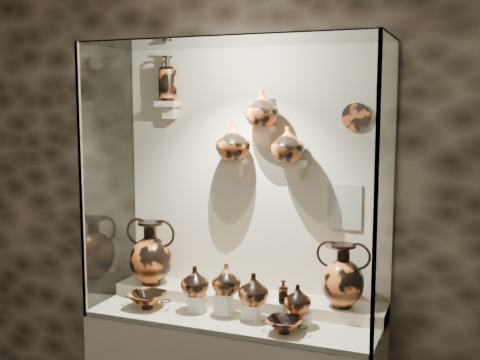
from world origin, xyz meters
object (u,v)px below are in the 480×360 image
(amphora_left, at_px, (151,253))
(jug_b, at_px, (226,279))
(ovoid_vase_b, at_px, (262,109))
(amphora_right, at_px, (343,275))
(ovoid_vase_a, at_px, (233,141))
(jug_e, at_px, (298,299))
(jug_a, at_px, (195,281))
(kylix_left, at_px, (148,299))
(ovoid_vase_c, at_px, (288,144))
(lekythos_tall, at_px, (168,76))
(lekythos_small, at_px, (283,290))
(jug_c, at_px, (254,289))
(kylix_right, at_px, (284,324))

(amphora_left, height_order, jug_b, amphora_left)
(amphora_left, distance_m, ovoid_vase_b, 1.17)
(amphora_right, distance_m, ovoid_vase_a, 1.01)
(jug_e, relative_size, ovoid_vase_a, 0.71)
(amphora_right, relative_size, jug_e, 2.36)
(jug_a, relative_size, jug_b, 0.99)
(amphora_right, bearing_deg, kylix_left, 179.18)
(kylix_left, xyz_separation_m, ovoid_vase_c, (0.78, 0.30, 0.93))
(amphora_right, relative_size, kylix_left, 1.28)
(jug_e, height_order, lekythos_tall, lekythos_tall)
(ovoid_vase_b, bearing_deg, lekythos_small, -59.65)
(jug_b, height_order, jug_c, jug_b)
(jug_c, bearing_deg, kylix_right, -44.87)
(amphora_left, distance_m, amphora_right, 1.23)
(lekythos_small, height_order, ovoid_vase_b, ovoid_vase_b)
(ovoid_vase_b, bearing_deg, jug_e, -50.60)
(jug_c, xyz_separation_m, kylix_left, (-0.66, -0.04, -0.12))
(lekythos_tall, relative_size, ovoid_vase_a, 1.45)
(jug_e, distance_m, lekythos_tall, 1.58)
(lekythos_small, bearing_deg, ovoid_vase_a, 159.72)
(jug_a, distance_m, kylix_right, 0.62)
(amphora_left, height_order, jug_e, amphora_left)
(kylix_right, relative_size, ovoid_vase_a, 1.12)
(amphora_right, height_order, jug_c, amphora_right)
(jug_b, relative_size, lekythos_tall, 0.56)
(kylix_left, relative_size, lekythos_tall, 0.91)
(jug_a, bearing_deg, jug_b, -5.05)
(jug_b, height_order, ovoid_vase_c, ovoid_vase_c)
(jug_a, height_order, ovoid_vase_b, ovoid_vase_b)
(amphora_left, height_order, jug_a, amphora_left)
(lekythos_small, bearing_deg, lekythos_tall, 172.82)
(jug_b, bearing_deg, ovoid_vase_c, 20.65)
(ovoid_vase_b, distance_m, ovoid_vase_c, 0.26)
(jug_a, distance_m, jug_b, 0.20)
(jug_a, bearing_deg, kylix_left, -179.13)
(jug_e, bearing_deg, jug_a, -171.31)
(lekythos_tall, bearing_deg, jug_a, -39.30)
(jug_e, distance_m, ovoid_vase_b, 1.11)
(jug_a, bearing_deg, ovoid_vase_b, 30.84)
(jug_e, distance_m, ovoid_vase_a, 1.00)
(ovoid_vase_b, xyz_separation_m, ovoid_vase_c, (0.16, 0.00, -0.20))
(amphora_left, bearing_deg, jug_b, -30.41)
(jug_b, distance_m, lekythos_tall, 1.31)
(kylix_right, bearing_deg, lekythos_tall, 157.94)
(amphora_right, distance_m, jug_c, 0.51)
(jug_b, height_order, ovoid_vase_b, ovoid_vase_b)
(jug_e, height_order, ovoid_vase_a, ovoid_vase_a)
(amphora_right, distance_m, ovoid_vase_c, 0.81)
(amphora_left, xyz_separation_m, lekythos_tall, (0.09, 0.10, 1.12))
(amphora_right, height_order, kylix_left, amphora_right)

